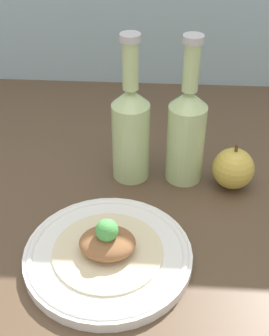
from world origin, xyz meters
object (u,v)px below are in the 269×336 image
at_px(plate, 108,255).
at_px(cider_bottle_left, 128,129).
at_px(plated_food, 108,244).
at_px(cider_bottle_right, 186,131).
at_px(apple, 233,168).

relative_size(plate, cider_bottle_left, 0.93).
xyz_separation_m(plate, cider_bottle_left, (0.01, 0.22, 0.09)).
distance_m(plate, cider_bottle_left, 0.24).
height_order(plated_food, cider_bottle_right, cider_bottle_right).
xyz_separation_m(plate, plated_food, (0.00, 0.00, 0.02)).
distance_m(plate, cider_bottle_right, 0.27).
bearing_deg(cider_bottle_left, apple, -6.05).
bearing_deg(plate, cider_bottle_left, 86.20).
relative_size(plate, cider_bottle_right, 0.93).
xyz_separation_m(plate, cider_bottle_right, (0.12, 0.22, 0.09)).
bearing_deg(plated_food, apple, 44.07).
bearing_deg(cider_bottle_right, cider_bottle_left, 180.00).
bearing_deg(cider_bottle_right, apple, -13.00).
distance_m(plate, apple, 0.29).
bearing_deg(apple, cider_bottle_right, 167.00).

